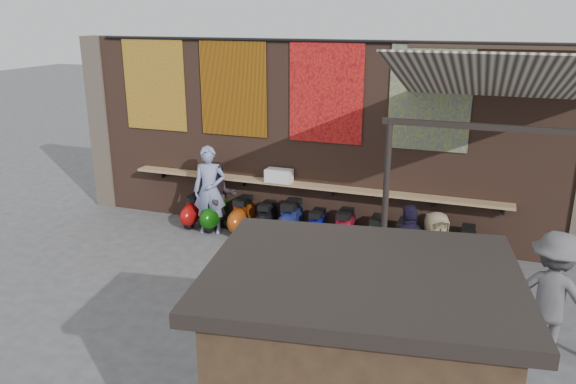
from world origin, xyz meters
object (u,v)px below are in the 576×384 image
at_px(scooter_stool_6, 344,230).
at_px(scooter_stool_1, 215,212).
at_px(scooter_stool_5, 316,227).
at_px(scooter_stool_7, 376,235).
at_px(shelf_box, 279,176).
at_px(scooter_stool_0, 194,211).
at_px(scooter_stool_8, 403,239).
at_px(scooter_stool_9, 433,239).
at_px(shopper_grey, 552,297).
at_px(diner_right, 219,197).
at_px(scooter_stool_3, 266,220).
at_px(scooter_stool_4, 290,222).
at_px(diner_left, 210,190).
at_px(scooter_stool_2, 242,216).
at_px(shopper_tan, 433,258).
at_px(scooter_stool_10, 467,246).
at_px(shopper_navy, 408,253).

bearing_deg(scooter_stool_6, scooter_stool_1, 178.65).
xyz_separation_m(scooter_stool_5, scooter_stool_7, (1.23, -0.00, 0.01)).
relative_size(shelf_box, scooter_stool_0, 0.76).
height_order(scooter_stool_8, scooter_stool_9, scooter_stool_9).
bearing_deg(shopper_grey, scooter_stool_6, -22.38).
bearing_deg(shopper_grey, diner_right, -8.36).
bearing_deg(scooter_stool_7, scooter_stool_3, 179.74).
height_order(scooter_stool_4, diner_left, diner_left).
height_order(scooter_stool_2, diner_right, diner_right).
distance_m(scooter_stool_5, shopper_tan, 3.06).
height_order(shelf_box, scooter_stool_3, shelf_box).
relative_size(shelf_box, scooter_stool_5, 0.77).
height_order(scooter_stool_1, diner_right, diner_right).
distance_m(scooter_stool_2, shopper_grey, 6.41).
distance_m(scooter_stool_7, diner_left, 3.58).
relative_size(shelf_box, scooter_stool_9, 0.63).
bearing_deg(scooter_stool_0, shopper_grey, -22.17).
height_order(shelf_box, scooter_stool_2, shelf_box).
bearing_deg(scooter_stool_3, scooter_stool_0, 178.89).
relative_size(scooter_stool_8, diner_right, 0.49).
bearing_deg(scooter_stool_0, shelf_box, 7.67).
bearing_deg(scooter_stool_8, scooter_stool_6, 180.00).
distance_m(scooter_stool_6, scooter_stool_10, 2.34).
distance_m(scooter_stool_0, scooter_stool_6, 3.41).
xyz_separation_m(diner_left, shopper_navy, (4.38, -1.60, -0.12)).
xyz_separation_m(scooter_stool_9, scooter_stool_10, (0.61, -0.02, -0.06)).
relative_size(scooter_stool_6, scooter_stool_9, 0.92).
height_order(diner_right, shopper_tan, shopper_tan).
xyz_separation_m(scooter_stool_9, shopper_grey, (1.78, -2.79, 0.50)).
bearing_deg(scooter_stool_3, scooter_stool_10, -0.17).
xyz_separation_m(scooter_stool_7, shopper_navy, (0.85, -1.78, 0.47)).
height_order(scooter_stool_0, scooter_stool_1, scooter_stool_1).
height_order(scooter_stool_7, scooter_stool_9, scooter_stool_9).
distance_m(diner_left, shopper_tan, 5.02).
relative_size(scooter_stool_2, shopper_tan, 0.51).
bearing_deg(scooter_stool_0, diner_left, -22.77).
height_order(scooter_stool_2, scooter_stool_8, scooter_stool_2).
bearing_deg(scooter_stool_2, scooter_stool_8, -0.97).
height_order(scooter_stool_2, shopper_navy, shopper_navy).
height_order(scooter_stool_4, scooter_stool_5, scooter_stool_4).
distance_m(scooter_stool_9, shopper_grey, 3.34).
xyz_separation_m(scooter_stool_2, scooter_stool_7, (2.89, -0.02, -0.03)).
relative_size(scooter_stool_3, scooter_stool_7, 1.02).
bearing_deg(scooter_stool_5, shopper_grey, -34.14).
bearing_deg(diner_left, shopper_navy, -36.35).
height_order(shelf_box, shopper_navy, shopper_navy).
distance_m(scooter_stool_10, shopper_tan, 1.85).
relative_size(scooter_stool_10, shopper_grey, 0.40).
relative_size(scooter_stool_3, scooter_stool_6, 0.94).
bearing_deg(scooter_stool_8, scooter_stool_2, 179.03).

